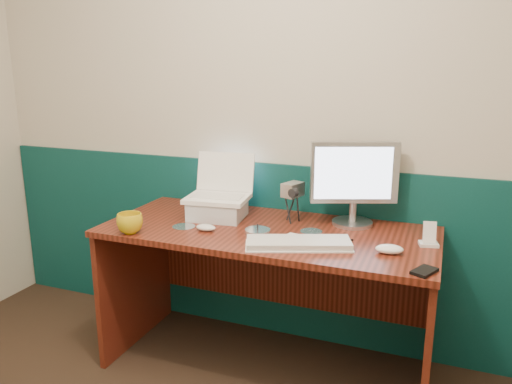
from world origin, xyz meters
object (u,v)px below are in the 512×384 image
at_px(mug, 130,223).
at_px(keyboard, 298,244).
at_px(laptop, 217,176).
at_px(monitor, 354,183).
at_px(desk, 267,300).
at_px(camcorder, 292,203).

bearing_deg(mug, keyboard, 7.96).
height_order(laptop, monitor, monitor).
distance_m(laptop, monitor, 0.69).
height_order(keyboard, mug, mug).
relative_size(monitor, mug, 3.47).
height_order(desk, camcorder, camcorder).
bearing_deg(monitor, desk, -170.23).
bearing_deg(monitor, laptop, 171.04).
relative_size(desk, keyboard, 3.54).
bearing_deg(monitor, mug, -172.77).
height_order(mug, camcorder, camcorder).
height_order(laptop, keyboard, laptop).
bearing_deg(keyboard, monitor, 47.24).
xyz_separation_m(keyboard, mug, (-0.79, -0.11, 0.03)).
relative_size(laptop, camcorder, 1.57).
bearing_deg(desk, monitor, 30.72).
xyz_separation_m(desk, camcorder, (0.08, 0.16, 0.47)).
xyz_separation_m(laptop, keyboard, (0.51, -0.26, -0.21)).
bearing_deg(keyboard, camcorder, 90.64).
height_order(laptop, mug, laptop).
bearing_deg(mug, laptop, 52.62).
distance_m(mug, camcorder, 0.80).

